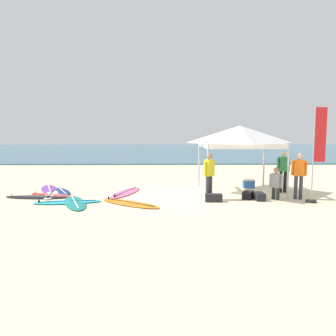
{
  "coord_description": "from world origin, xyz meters",
  "views": [
    {
      "loc": [
        -0.45,
        -12.4,
        2.53
      ],
      "look_at": [
        -0.23,
        1.44,
        1.0
      ],
      "focal_mm": 35.87,
      "sensor_mm": 36.0,
      "label": 1
    }
  ],
  "objects_px": {
    "person_yellow": "(209,173)",
    "person_grey": "(276,182)",
    "surfboard_purple": "(49,189)",
    "surfboard_red": "(51,195)",
    "gear_bag_near_tent": "(248,195)",
    "cooler_box": "(249,184)",
    "gear_bag_on_sand": "(259,196)",
    "surfboard_black": "(36,197)",
    "surfboard_orange": "(130,203)",
    "surfboard_white": "(51,194)",
    "surfboard_pink": "(126,192)",
    "surfboard_cyan": "(67,202)",
    "canopy_tent": "(240,135)",
    "person_green": "(283,169)",
    "banner_flag": "(316,158)",
    "surfboard_navy": "(62,191)",
    "surfboard_teal": "(75,203)",
    "gear_bag_by_pole": "(214,198)",
    "person_orange": "(299,173)"
  },
  "relations": [
    {
      "from": "canopy_tent",
      "to": "cooler_box",
      "type": "xyz_separation_m",
      "value": [
        0.68,
        0.99,
        -2.19
      ]
    },
    {
      "from": "person_yellow",
      "to": "person_grey",
      "type": "height_order",
      "value": "person_yellow"
    },
    {
      "from": "surfboard_orange",
      "to": "surfboard_white",
      "type": "xyz_separation_m",
      "value": [
        -3.26,
        1.66,
        0.0
      ]
    },
    {
      "from": "surfboard_black",
      "to": "cooler_box",
      "type": "height_order",
      "value": "cooler_box"
    },
    {
      "from": "surfboard_purple",
      "to": "gear_bag_near_tent",
      "type": "xyz_separation_m",
      "value": [
        8.1,
        -2.0,
        0.1
      ]
    },
    {
      "from": "person_grey",
      "to": "gear_bag_by_pole",
      "type": "relative_size",
      "value": 2.0
    },
    {
      "from": "person_yellow",
      "to": "surfboard_navy",
      "type": "bearing_deg",
      "value": 165.09
    },
    {
      "from": "surfboard_white",
      "to": "surfboard_red",
      "type": "relative_size",
      "value": 1.04
    },
    {
      "from": "surfboard_black",
      "to": "person_green",
      "type": "bearing_deg",
      "value": 5.55
    },
    {
      "from": "canopy_tent",
      "to": "surfboard_black",
      "type": "bearing_deg",
      "value": -172.31
    },
    {
      "from": "canopy_tent",
      "to": "surfboard_teal",
      "type": "distance_m",
      "value": 6.99
    },
    {
      "from": "surfboard_white",
      "to": "surfboard_teal",
      "type": "relative_size",
      "value": 0.79
    },
    {
      "from": "gear_bag_near_tent",
      "to": "gear_bag_by_pole",
      "type": "bearing_deg",
      "value": -159.58
    },
    {
      "from": "surfboard_purple",
      "to": "surfboard_teal",
      "type": "relative_size",
      "value": 0.94
    },
    {
      "from": "surfboard_red",
      "to": "gear_bag_on_sand",
      "type": "bearing_deg",
      "value": -6.73
    },
    {
      "from": "surfboard_white",
      "to": "banner_flag",
      "type": "xyz_separation_m",
      "value": [
        9.81,
        -1.46,
        1.54
      ]
    },
    {
      "from": "banner_flag",
      "to": "gear_bag_on_sand",
      "type": "bearing_deg",
      "value": 167.03
    },
    {
      "from": "canopy_tent",
      "to": "surfboard_white",
      "type": "bearing_deg",
      "value": -175.44
    },
    {
      "from": "gear_bag_near_tent",
      "to": "banner_flag",
      "type": "bearing_deg",
      "value": -17.39
    },
    {
      "from": "surfboard_orange",
      "to": "surfboard_pink",
      "type": "bearing_deg",
      "value": 100.18
    },
    {
      "from": "surfboard_cyan",
      "to": "person_green",
      "type": "bearing_deg",
      "value": 12.91
    },
    {
      "from": "gear_bag_on_sand",
      "to": "surfboard_black",
      "type": "bearing_deg",
      "value": 176.21
    },
    {
      "from": "surfboard_black",
      "to": "banner_flag",
      "type": "height_order",
      "value": "banner_flag"
    },
    {
      "from": "surfboard_pink",
      "to": "surfboard_navy",
      "type": "height_order",
      "value": "same"
    },
    {
      "from": "surfboard_orange",
      "to": "gear_bag_by_pole",
      "type": "relative_size",
      "value": 4.12
    },
    {
      "from": "surfboard_purple",
      "to": "surfboard_red",
      "type": "relative_size",
      "value": 1.24
    },
    {
      "from": "surfboard_cyan",
      "to": "cooler_box",
      "type": "distance_m",
      "value": 7.82
    },
    {
      "from": "canopy_tent",
      "to": "surfboard_cyan",
      "type": "height_order",
      "value": "canopy_tent"
    },
    {
      "from": "surfboard_pink",
      "to": "person_grey",
      "type": "height_order",
      "value": "person_grey"
    },
    {
      "from": "person_grey",
      "to": "gear_bag_on_sand",
      "type": "bearing_deg",
      "value": -171.19
    },
    {
      "from": "surfboard_cyan",
      "to": "banner_flag",
      "type": "xyz_separation_m",
      "value": [
        8.78,
        -0.03,
        1.54
      ]
    },
    {
      "from": "person_orange",
      "to": "banner_flag",
      "type": "xyz_separation_m",
      "value": [
        0.36,
        -0.57,
        0.59
      ]
    },
    {
      "from": "canopy_tent",
      "to": "cooler_box",
      "type": "distance_m",
      "value": 2.5
    },
    {
      "from": "surfboard_purple",
      "to": "gear_bag_by_pole",
      "type": "relative_size",
      "value": 4.13
    },
    {
      "from": "surfboard_navy",
      "to": "cooler_box",
      "type": "height_order",
      "value": "cooler_box"
    },
    {
      "from": "person_orange",
      "to": "person_grey",
      "type": "relative_size",
      "value": 1.43
    },
    {
      "from": "surfboard_black",
      "to": "gear_bag_near_tent",
      "type": "relative_size",
      "value": 3.99
    },
    {
      "from": "canopy_tent",
      "to": "cooler_box",
      "type": "relative_size",
      "value": 6.2
    },
    {
      "from": "gear_bag_near_tent",
      "to": "cooler_box",
      "type": "height_order",
      "value": "cooler_box"
    },
    {
      "from": "surfboard_orange",
      "to": "surfboard_black",
      "type": "bearing_deg",
      "value": 162.26
    },
    {
      "from": "surfboard_pink",
      "to": "surfboard_navy",
      "type": "bearing_deg",
      "value": 173.77
    },
    {
      "from": "surfboard_teal",
      "to": "banner_flag",
      "type": "xyz_separation_m",
      "value": [
        8.48,
        0.07,
        1.54
      ]
    },
    {
      "from": "gear_bag_by_pole",
      "to": "surfboard_black",
      "type": "bearing_deg",
      "value": 173.13
    },
    {
      "from": "canopy_tent",
      "to": "person_orange",
      "type": "relative_size",
      "value": 1.81
    },
    {
      "from": "person_green",
      "to": "banner_flag",
      "type": "xyz_separation_m",
      "value": [
        0.45,
        -1.94,
        0.59
      ]
    },
    {
      "from": "person_grey",
      "to": "surfboard_pink",
      "type": "bearing_deg",
      "value": 166.88
    },
    {
      "from": "canopy_tent",
      "to": "surfboard_black",
      "type": "distance_m",
      "value": 8.4
    },
    {
      "from": "person_yellow",
      "to": "person_orange",
      "type": "bearing_deg",
      "value": -0.07
    },
    {
      "from": "surfboard_cyan",
      "to": "surfboard_white",
      "type": "xyz_separation_m",
      "value": [
        -1.04,
        1.43,
        0.0
      ]
    },
    {
      "from": "surfboard_black",
      "to": "person_yellow",
      "type": "xyz_separation_m",
      "value": [
        6.56,
        -0.41,
        0.95
      ]
    }
  ]
}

